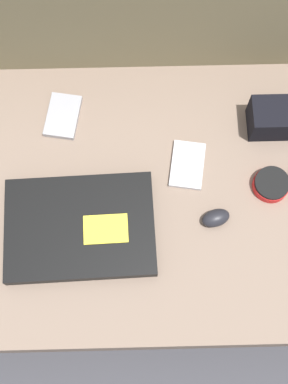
{
  "coord_description": "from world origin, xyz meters",
  "views": [
    {
      "loc": [
        -0.01,
        -0.35,
        1.23
      ],
      "look_at": [
        0.0,
        0.0,
        0.17
      ],
      "focal_mm": 50.0,
      "sensor_mm": 36.0,
      "label": 1
    }
  ],
  "objects_px": {
    "laptop": "(80,227)",
    "computer_mouse": "(216,218)",
    "phone_silver": "(187,165)",
    "phone_black": "(63,116)",
    "speaker_puck": "(271,184)",
    "camera_pouch": "(278,118)"
  },
  "relations": [
    {
      "from": "computer_mouse",
      "to": "phone_silver",
      "type": "relative_size",
      "value": 0.58
    },
    {
      "from": "speaker_puck",
      "to": "phone_silver",
      "type": "xyz_separation_m",
      "value": [
        -0.17,
        0.05,
        -0.01
      ]
    },
    {
      "from": "computer_mouse",
      "to": "laptop",
      "type": "bearing_deg",
      "value": 166.15
    },
    {
      "from": "computer_mouse",
      "to": "speaker_puck",
      "type": "height_order",
      "value": "computer_mouse"
    },
    {
      "from": "phone_silver",
      "to": "camera_pouch",
      "type": "bearing_deg",
      "value": 33.93
    },
    {
      "from": "phone_silver",
      "to": "camera_pouch",
      "type": "relative_size",
      "value": 0.94
    },
    {
      "from": "phone_black",
      "to": "camera_pouch",
      "type": "height_order",
      "value": "camera_pouch"
    },
    {
      "from": "laptop",
      "to": "speaker_puck",
      "type": "relative_size",
      "value": 4.08
    },
    {
      "from": "computer_mouse",
      "to": "camera_pouch",
      "type": "xyz_separation_m",
      "value": [
        0.15,
        0.21,
        0.02
      ]
    },
    {
      "from": "laptop",
      "to": "computer_mouse",
      "type": "relative_size",
      "value": 4.65
    },
    {
      "from": "camera_pouch",
      "to": "phone_black",
      "type": "bearing_deg",
      "value": 176.33
    },
    {
      "from": "laptop",
      "to": "phone_silver",
      "type": "distance_m",
      "value": 0.27
    },
    {
      "from": "phone_silver",
      "to": "phone_black",
      "type": "relative_size",
      "value": 1.01
    },
    {
      "from": "phone_silver",
      "to": "camera_pouch",
      "type": "xyz_separation_m",
      "value": [
        0.2,
        0.09,
        0.03
      ]
    },
    {
      "from": "laptop",
      "to": "phone_black",
      "type": "xyz_separation_m",
      "value": [
        -0.04,
        0.26,
        -0.01
      ]
    },
    {
      "from": "laptop",
      "to": "phone_black",
      "type": "height_order",
      "value": "laptop"
    },
    {
      "from": "phone_silver",
      "to": "computer_mouse",
      "type": "bearing_deg",
      "value": -57.94
    },
    {
      "from": "phone_silver",
      "to": "speaker_puck",
      "type": "bearing_deg",
      "value": -7.28
    },
    {
      "from": "computer_mouse",
      "to": "camera_pouch",
      "type": "height_order",
      "value": "camera_pouch"
    },
    {
      "from": "computer_mouse",
      "to": "camera_pouch",
      "type": "relative_size",
      "value": 0.55
    },
    {
      "from": "laptop",
      "to": "speaker_puck",
      "type": "height_order",
      "value": "laptop"
    },
    {
      "from": "camera_pouch",
      "to": "phone_silver",
      "type": "bearing_deg",
      "value": -155.1
    }
  ]
}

